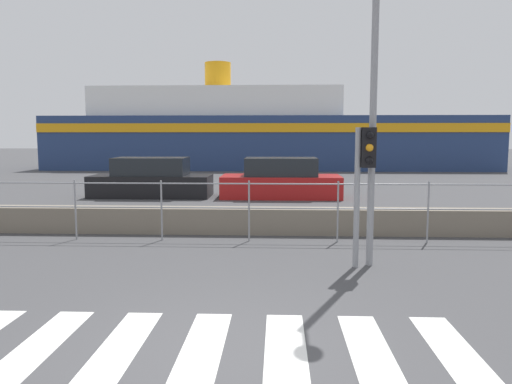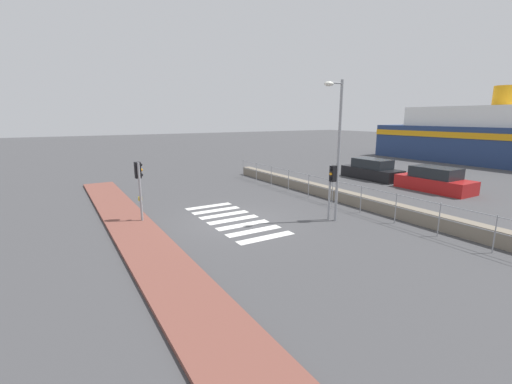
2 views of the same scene
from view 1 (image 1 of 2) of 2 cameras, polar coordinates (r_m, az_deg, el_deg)
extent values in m
plane|color=#424244|center=(5.52, -4.40, -18.12)|extent=(160.00, 160.00, 0.00)
cube|color=silver|center=(6.07, -24.18, -16.29)|extent=(0.45, 2.40, 0.01)
cube|color=silver|center=(5.74, -15.75, -17.30)|extent=(0.45, 2.40, 0.01)
cube|color=silver|center=(5.54, -6.41, -17.99)|extent=(0.45, 2.40, 0.01)
cube|color=silver|center=(5.48, 3.43, -18.24)|extent=(0.45, 2.40, 0.01)
cube|color=silver|center=(5.57, 13.22, -17.99)|extent=(0.45, 2.40, 0.01)
cube|color=silver|center=(5.80, 22.41, -17.31)|extent=(0.45, 2.40, 0.01)
cube|color=slate|center=(11.73, -0.55, -3.29)|extent=(21.27, 0.55, 0.60)
cylinder|color=gray|center=(10.73, -0.81, 0.95)|extent=(19.14, 0.03, 0.03)
cylinder|color=gray|center=(10.80, -0.81, -1.85)|extent=(19.14, 0.03, 0.03)
cylinder|color=gray|center=(11.67, -19.93, -1.94)|extent=(0.04, 0.04, 1.32)
cylinder|color=gray|center=(11.08, -10.74, -2.09)|extent=(0.04, 0.04, 1.32)
cylinder|color=gray|center=(10.81, -0.81, -2.19)|extent=(0.04, 0.04, 1.32)
cylinder|color=gray|center=(10.87, 9.33, -2.23)|extent=(0.04, 0.04, 1.32)
cylinder|color=gray|center=(11.26, 19.06, -2.20)|extent=(0.04, 0.04, 1.32)
cylinder|color=gray|center=(8.77, 11.45, -0.71)|extent=(0.10, 0.10, 2.43)
cube|color=black|center=(8.73, 12.69, 4.99)|extent=(0.24, 0.24, 0.68)
sphere|color=black|center=(8.59, 12.89, 6.36)|extent=(0.13, 0.13, 0.13)
sphere|color=orange|center=(8.59, 12.85, 4.96)|extent=(0.13, 0.13, 0.13)
sphere|color=black|center=(8.60, 12.82, 3.56)|extent=(0.13, 0.13, 0.13)
cylinder|color=gray|center=(8.92, 13.28, 10.61)|extent=(0.12, 0.12, 5.92)
cube|color=navy|center=(35.15, 1.52, 5.66)|extent=(29.86, 6.94, 3.54)
cube|color=white|center=(35.46, -4.36, 10.08)|extent=(16.72, 5.55, 1.95)
cube|color=orange|center=(31.67, 1.41, 7.36)|extent=(29.86, 0.08, 0.57)
cylinder|color=orange|center=(35.63, -4.38, 13.09)|extent=(1.80, 1.80, 1.80)
cube|color=black|center=(19.11, -11.84, 0.69)|extent=(4.44, 1.75, 0.81)
cube|color=#1E2328|center=(19.05, -11.90, 2.89)|extent=(2.66, 1.54, 0.66)
cube|color=#B21919|center=(18.52, 2.87, 0.64)|extent=(4.38, 1.90, 0.81)
cube|color=#1E2328|center=(18.46, 2.88, 2.91)|extent=(2.63, 1.67, 0.66)
camera|label=2|loc=(12.46, 101.24, 8.71)|focal=24.00mm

